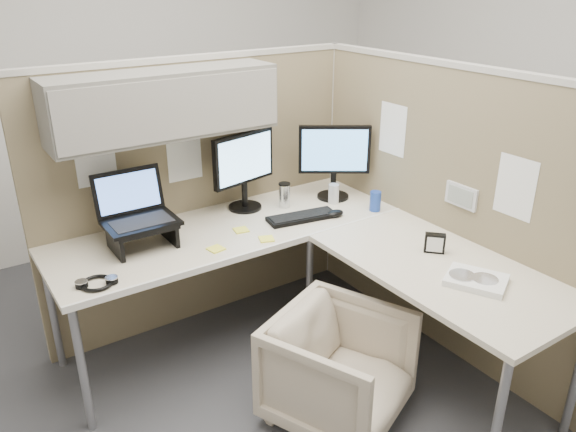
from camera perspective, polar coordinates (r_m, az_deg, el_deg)
ground at (r=3.21m, az=1.04°, el=-15.99°), size 4.50×4.50×0.00m
partition_back at (r=3.24m, az=-10.45°, el=6.16°), size 2.00×0.36×1.63m
partition_right at (r=3.28m, az=14.84°, el=0.75°), size 0.07×2.03×1.63m
desk at (r=2.98m, az=1.73°, el=-3.56°), size 2.00×1.98×0.73m
office_chair at (r=2.81m, az=5.23°, el=-14.75°), size 0.77×0.75×0.61m
monitor_left at (r=3.32m, az=-4.51°, el=5.18°), size 0.44×0.20×0.47m
monitor_right at (r=3.49m, az=4.72°, el=6.10°), size 0.38×0.28×0.47m
laptop_station at (r=2.99m, az=-14.95°, el=-0.32°), size 0.36×0.31×0.38m
keyboard at (r=3.25m, az=1.42°, el=-0.11°), size 0.42×0.20×0.02m
mouse at (r=3.29m, az=4.81°, el=0.27°), size 0.11×0.07×0.04m
travel_mug at (r=3.40m, az=-0.36°, el=2.14°), size 0.07×0.07×0.15m
soda_can_green at (r=3.39m, az=8.86°, el=1.50°), size 0.07×0.07×0.12m
soda_can_silver at (r=3.48m, az=4.66°, el=2.28°), size 0.07×0.07×0.12m
sticky_note_d at (r=3.12m, az=-4.79°, el=-1.42°), size 0.09×0.09×0.01m
sticky_note_a at (r=2.92m, az=-7.33°, el=-3.33°), size 0.09×0.09×0.01m
sticky_note_b at (r=3.00m, az=-2.20°, el=-2.34°), size 0.10×0.10×0.01m
headphones at (r=2.72m, az=-18.84°, el=-6.45°), size 0.19×0.19×0.03m
paper_stack at (r=2.73m, az=18.57°, el=-6.19°), size 0.31×0.33×0.03m
desk_clock at (r=2.94m, az=14.68°, el=-2.69°), size 0.10×0.10×0.10m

